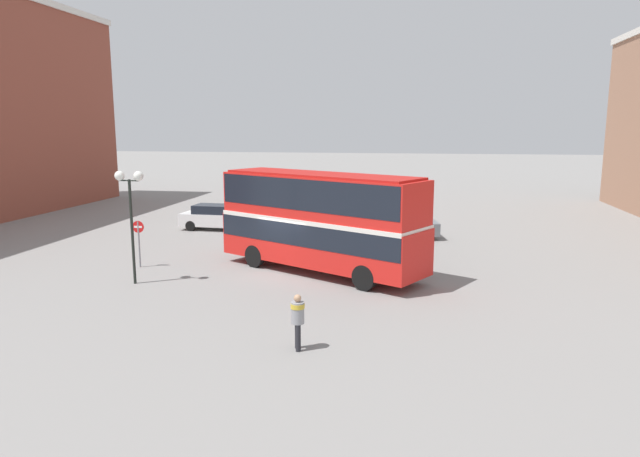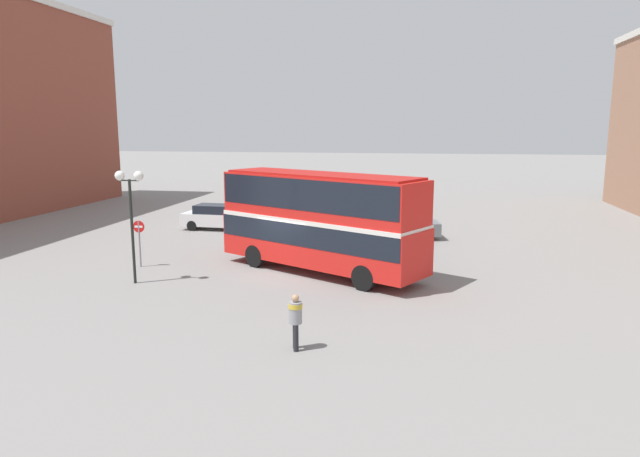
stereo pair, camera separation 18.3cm
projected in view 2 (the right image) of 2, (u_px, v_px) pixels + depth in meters
name	position (u px, v px, depth m)	size (l,w,h in m)	color
ground_plane	(282.00, 272.00, 26.24)	(240.00, 240.00, 0.00)	gray
double_decker_bus	(320.00, 216.00, 25.82)	(10.16, 7.20, 4.56)	red
pedestrian_foreground	(295.00, 316.00, 17.00)	(0.53, 0.53, 1.72)	#232328
parked_car_kerb_near	(216.00, 217.00, 37.09)	(4.45, 1.92, 1.63)	silver
parked_car_kerb_far	(296.00, 206.00, 42.33)	(4.39, 2.20, 1.59)	maroon
parked_car_side_street	(399.00, 225.00, 34.06)	(4.82, 2.66, 1.61)	slate
street_lamp_twin_globe	(130.00, 193.00, 23.79)	(1.25, 0.41, 4.82)	black
no_entry_sign	(139.00, 236.00, 27.05)	(0.57, 0.08, 2.24)	gray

